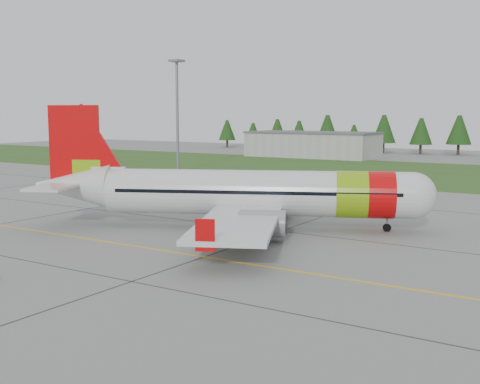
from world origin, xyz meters
The scene contains 8 objects.
ground centered at (0.00, 0.00, 0.00)m, with size 320.00×320.00×0.00m, color gray.
aircraft centered at (6.57, 19.73, 3.35)m, with size 36.23×34.38×11.63m.
service_van centered at (-18.60, 50.78, 2.16)m, with size 1.50×1.42×4.31m, color silver.
grass_strip centered at (0.00, 82.00, 0.01)m, with size 320.00×50.00×0.03m, color #30561E.
taxi_guideline centered at (0.00, 8.00, 0.01)m, with size 120.00×0.25×0.02m, color gold.
hangar_west centered at (-30.00, 110.00, 3.00)m, with size 32.00×14.00×6.00m, color #A8A8A3.
floodlight_mast centered at (-32.00, 58.00, 10.00)m, with size 0.50×0.50×20.00m, color slate.
treeline centered at (0.00, 138.00, 5.00)m, with size 160.00×8.00×10.00m, color #1C3F14, non-canonical shape.
Camera 1 is at (36.20, -28.10, 10.75)m, focal length 45.00 mm.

